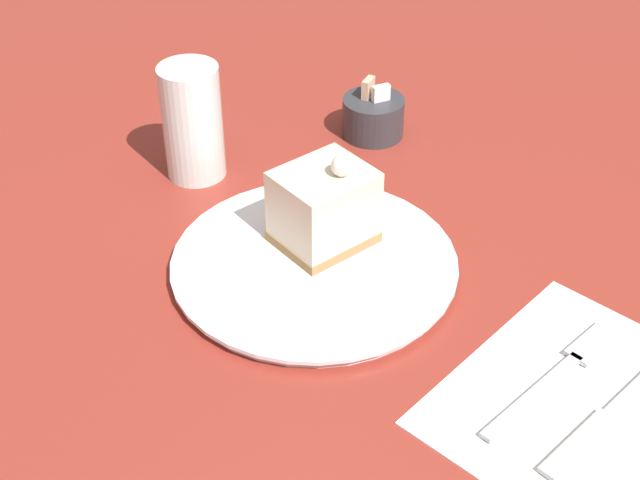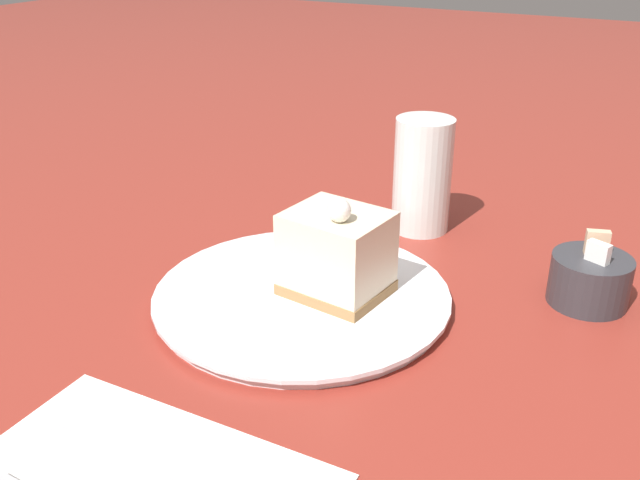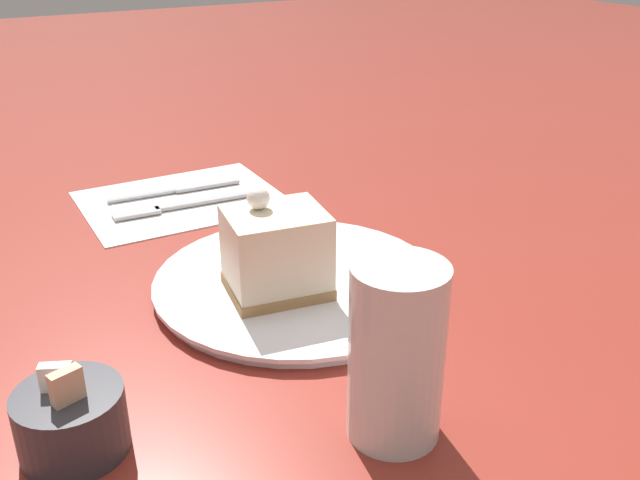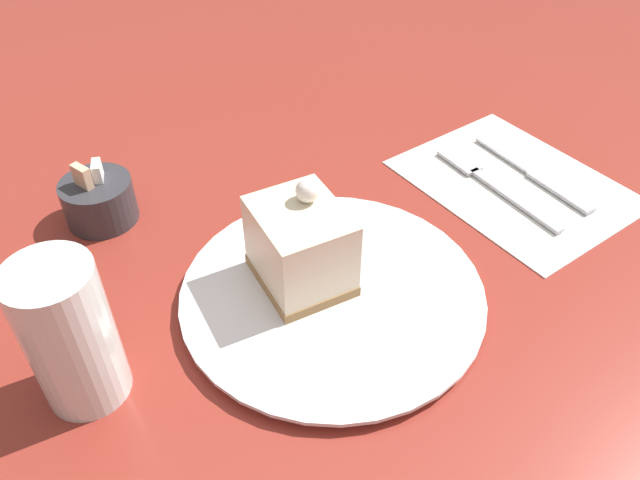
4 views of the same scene
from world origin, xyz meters
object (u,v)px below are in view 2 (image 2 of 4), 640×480
object	(u,v)px
plate	(306,298)
sugar_bowl	(590,279)
drinking_glass	(422,175)
cake_slice	(337,253)

from	to	relation	value
plate	sugar_bowl	world-z (taller)	sugar_bowl
drinking_glass	sugar_bowl	bearing A→B (deg)	66.22
cake_slice	sugar_bowl	bearing A→B (deg)	126.48
cake_slice	drinking_glass	bearing A→B (deg)	-174.12
plate	drinking_glass	size ratio (longest dim) A/B	2.13
plate	drinking_glass	distance (m)	0.21
sugar_bowl	drinking_glass	size ratio (longest dim) A/B	0.56
plate	drinking_glass	bearing A→B (deg)	171.71
cake_slice	plate	bearing A→B (deg)	-51.98
cake_slice	sugar_bowl	xyz separation A→B (m)	(-0.11, 0.20, -0.03)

